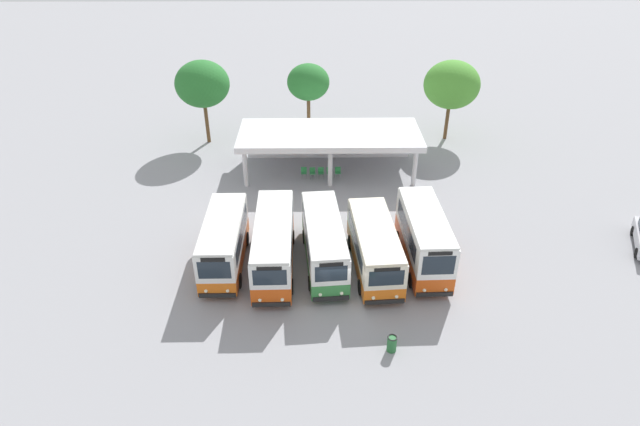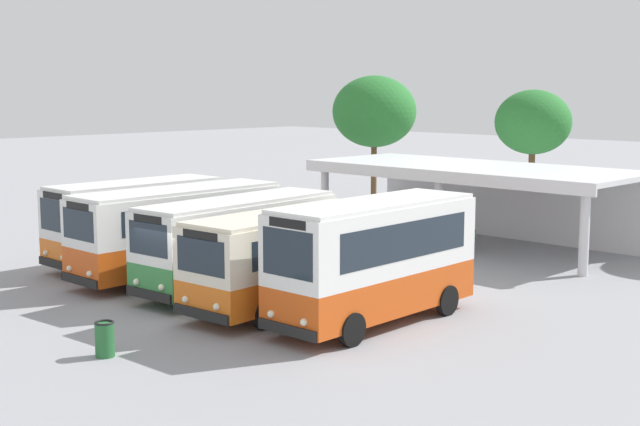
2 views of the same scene
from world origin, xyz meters
The scene contains 16 objects.
ground_plane centered at (0.00, 0.00, 0.00)m, with size 180.00×180.00×0.00m, color #939399.
city_bus_nearest_orange centered at (-6.88, 3.01, 1.75)m, with size 2.30×6.94×3.16m.
city_bus_second_in_row centered at (-3.91, 2.80, 1.76)m, with size 2.40×8.08×3.16m.
city_bus_middle_cream centered at (-0.94, 3.04, 1.69)m, with size 2.75×7.80×3.04m.
city_bus_fourth_amber centered at (2.03, 2.54, 1.64)m, with size 2.81×7.38×2.94m.
city_bus_fifth_blue centered at (5.00, 3.02, 1.93)m, with size 2.43×7.09×3.51m.
terminal_canopy centered at (-0.29, 16.10, 2.67)m, with size 14.16×5.86×3.40m.
waiting_chair_end_by_column centered at (-2.32, 14.33, 0.52)m, with size 0.45×0.45×0.86m.
waiting_chair_second_from_end centered at (-1.65, 14.28, 0.52)m, with size 0.45×0.45×0.86m.
waiting_chair_middle_seat centered at (-0.98, 14.29, 0.52)m, with size 0.45×0.45×0.86m.
waiting_chair_fourth_seat centered at (-0.31, 14.31, 0.52)m, with size 0.45×0.45×0.86m.
waiting_chair_fifth_seat centered at (0.36, 14.34, 0.52)m, with size 0.45×0.45×0.86m.
roadside_tree_behind_canopy centered at (-1.98, 22.88, 4.95)m, with size 3.75×3.75×6.56m.
roadside_tree_east_of_canopy centered at (10.47, 21.84, 5.02)m, with size 4.85×4.85×7.09m.
roadside_tree_west_of_canopy centered at (-10.99, 21.31, 5.34)m, with size 4.63×4.63×7.32m.
litter_bin_apron centered at (2.29, -4.05, 0.46)m, with size 0.49×0.49×0.90m.
Camera 1 is at (-1.47, -22.72, 19.67)m, focal length 29.63 mm.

